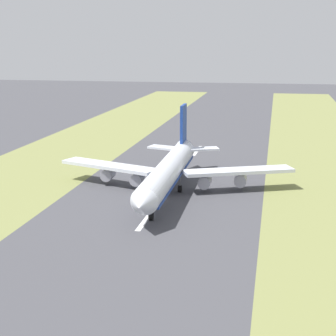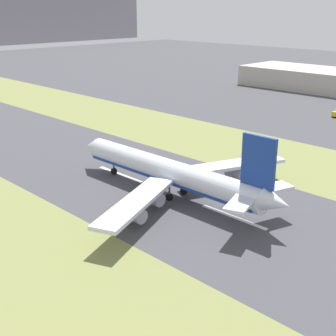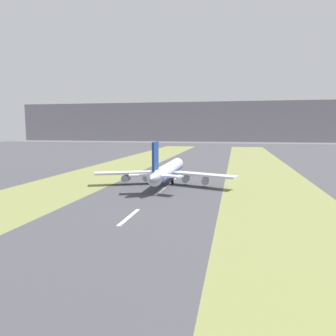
% 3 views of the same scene
% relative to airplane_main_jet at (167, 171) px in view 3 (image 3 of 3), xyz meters
% --- Properties ---
extents(ground_plane, '(800.00, 800.00, 0.00)m').
position_rel_airplane_main_jet_xyz_m(ground_plane, '(0.87, 6.81, -6.02)').
color(ground_plane, '#424247').
extents(grass_median_west, '(40.00, 600.00, 0.01)m').
position_rel_airplane_main_jet_xyz_m(grass_median_west, '(-44.13, 6.81, -6.02)').
color(grass_median_west, olive).
rests_on(grass_median_west, ground).
extents(grass_median_east, '(40.00, 600.00, 0.01)m').
position_rel_airplane_main_jet_xyz_m(grass_median_east, '(45.87, 6.81, -6.02)').
color(grass_median_east, olive).
rests_on(grass_median_east, ground).
extents(centreline_dash_near, '(1.20, 18.00, 0.01)m').
position_rel_airplane_main_jet_xyz_m(centreline_dash_near, '(0.87, -58.10, -6.01)').
color(centreline_dash_near, silver).
rests_on(centreline_dash_near, ground).
extents(centreline_dash_mid, '(1.20, 18.00, 0.01)m').
position_rel_airplane_main_jet_xyz_m(centreline_dash_mid, '(0.87, -18.10, -6.01)').
color(centreline_dash_mid, silver).
rests_on(centreline_dash_mid, ground).
extents(centreline_dash_far, '(1.20, 18.00, 0.01)m').
position_rel_airplane_main_jet_xyz_m(centreline_dash_far, '(0.87, 21.90, -6.01)').
color(centreline_dash_far, silver).
rests_on(centreline_dash_far, ground).
extents(airplane_main_jet, '(64.13, 67.07, 20.20)m').
position_rel_airplane_main_jet_xyz_m(airplane_main_jet, '(0.00, 0.00, 0.00)').
color(airplane_main_jet, silver).
rests_on(airplane_main_jet, ground).
extents(mountain_ridge, '(800.00, 120.00, 73.71)m').
position_rel_airplane_main_jet_xyz_m(mountain_ridge, '(0.87, 526.81, 30.84)').
color(mountain_ridge, gray).
rests_on(mountain_ridge, ground).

